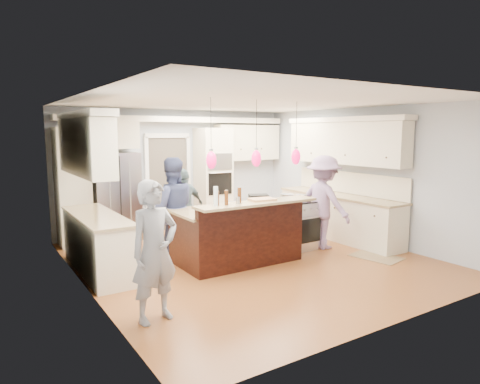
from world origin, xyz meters
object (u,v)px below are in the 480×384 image
object	(u,v)px
refrigerator	(115,197)
kitchen_island	(237,233)
person_far_left	(172,208)
island_range	(297,225)
person_bar_end	(155,251)

from	to	relation	value
refrigerator	kitchen_island	xyz separation A→B (m)	(1.30, -2.57, -0.41)
kitchen_island	person_far_left	size ratio (longest dim) A/B	1.18
island_range	person_far_left	xyz separation A→B (m)	(-2.26, 0.70, 0.43)
kitchen_island	person_bar_end	xyz separation A→B (m)	(-2.05, -1.47, 0.35)
kitchen_island	person_bar_end	size ratio (longest dim) A/B	1.26
person_bar_end	refrigerator	bearing A→B (deg)	68.13
person_bar_end	person_far_left	distance (m)	2.55
island_range	person_far_left	distance (m)	2.41
island_range	person_bar_end	xyz separation A→B (m)	(-3.46, -1.55, 0.38)
person_bar_end	person_far_left	size ratio (longest dim) A/B	0.94
kitchen_island	person_far_left	xyz separation A→B (m)	(-0.85, 0.78, 0.40)
refrigerator	island_range	world-z (taller)	refrigerator
island_range	person_far_left	size ratio (longest dim) A/B	0.52
refrigerator	kitchen_island	world-z (taller)	refrigerator
refrigerator	kitchen_island	bearing A→B (deg)	-63.08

